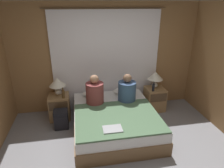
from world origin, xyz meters
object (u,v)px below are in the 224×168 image
Objects in this scene: pillow_left at (93,93)px; backpack_on_floor at (61,118)px; lamp_right at (155,77)px; person_right_in_bed at (127,90)px; person_left_in_bed at (95,92)px; lamp_left at (57,83)px; laptop_on_bed at (113,129)px; bed at (115,120)px; nightstand_left at (60,107)px; beer_bottle_on_right_stand at (153,87)px; nightstand_right at (155,99)px; pillow_right at (123,91)px; beer_bottle_on_left_stand at (63,94)px.

pillow_left reaches higher than backpack_on_floor.
lamp_right is 0.89m from person_right_in_bed.
person_left_in_bed is 1.60× the size of backpack_on_floor.
pillow_left is 0.44m from person_left_in_bed.
pillow_left is at bearing -0.28° from lamp_left.
lamp_right is at bearing 47.74° from laptop_on_bed.
bed is 1.12m from backpack_on_floor.
laptop_on_bed is 1.35m from backpack_on_floor.
nightstand_left is 2.38× the size of beer_bottle_on_right_stand.
pillow_left is 0.75× the size of person_left_in_bed.
nightstand_right is 0.89× the size of person_right_in_bed.
person_left_in_bed is at bearing -151.40° from pillow_right.
person_left_in_bed is at bearing -22.58° from nightstand_left.
lamp_right is at bearing 5.21° from beer_bottle_on_left_stand.
nightstand_right is at bearing -2.48° from pillow_left.
laptop_on_bed is at bearing -55.99° from lamp_left.
person_left_in_bed is at bearing -26.72° from lamp_left.
lamp_right is 0.82× the size of pillow_right.
nightstand_left is 1.15× the size of pillow_right.
laptop_on_bed is at bearing -133.65° from nightstand_right.
person_right_in_bed reaches higher than beer_bottle_on_right_stand.
bed is 0.75m from laptop_on_bed.
beer_bottle_on_left_stand is (-1.01, 0.56, 0.42)m from bed.
nightstand_left is 1.40× the size of lamp_left.
nightstand_right is 2.25m from backpack_on_floor.
bed is at bearing -151.40° from beer_bottle_on_right_stand.
lamp_left is 1.65× the size of beer_bottle_on_left_stand.
pillow_right is 1.49× the size of laptop_on_bed.
beer_bottle_on_right_stand is (0.66, -0.19, 0.12)m from pillow_right.
pillow_right reaches higher than nightstand_right.
pillow_left reaches higher than nightstand_left.
pillow_right is at bearing 28.60° from person_left_in_bed.
lamp_left is at bearing 153.28° from person_left_in_bed.
bed is 4.88× the size of lamp_left.
pillow_right is at bearing 64.38° from bed.
lamp_right is at bearing 14.79° from person_left_in_bed.
lamp_left is at bearing 121.07° from beer_bottle_on_left_stand.
beer_bottle_on_right_stand reaches higher than pillow_right.
pillow_left is 0.78× the size of person_right_in_bed.
person_left_in_bed is (0.78, -0.32, 0.44)m from nightstand_left.
lamp_left reaches higher than bed.
lamp_right is 2.16m from beer_bottle_on_left_stand.
beer_bottle_on_left_stand is at bearing 163.45° from person_left_in_bed.
beer_bottle_on_right_stand is 1.72m from laptop_on_bed.
nightstand_left is 1.15× the size of pillow_left.
nightstand_left is at bearing -90.00° from lamp_left.
person_right_in_bed is 1.17m from laptop_on_bed.
beer_bottle_on_left_stand is at bearing -163.68° from pillow_left.
beer_bottle_on_left_stand is (-1.37, -0.19, 0.13)m from pillow_right.
person_left_in_bed is at bearing -165.21° from lamp_right.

